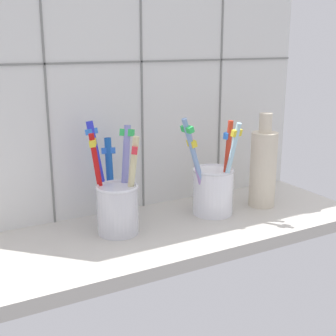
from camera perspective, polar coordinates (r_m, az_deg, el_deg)
counter_slab at (r=75.53cm, az=0.72°, el=-7.77°), size 64.00×22.00×2.00cm
tile_wall_back at (r=80.57cm, az=-3.53°, el=9.49°), size 64.00×2.20×45.00cm
toothbrush_cup_left at (r=71.89cm, az=-6.23°, el=-4.03°), size 7.80×9.95×16.80cm
toothbrush_cup_right at (r=79.27cm, az=5.47°, el=-2.38°), size 10.35×9.05×17.02cm
ceramic_vase at (r=84.01cm, az=11.46°, el=0.12°), size 4.60×4.60×16.56cm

